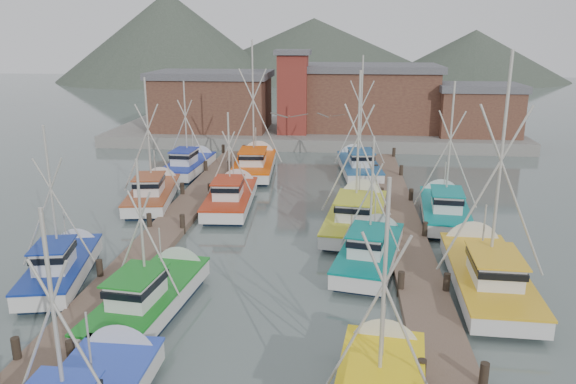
# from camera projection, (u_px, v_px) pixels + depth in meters

# --- Properties ---
(ground) EXTENTS (260.00, 260.00, 0.00)m
(ground) POSITION_uv_depth(u_px,v_px,m) (274.00, 273.00, 27.76)
(ground) COLOR #485754
(ground) RESTS_ON ground
(dock_left) EXTENTS (2.30, 46.00, 1.50)m
(dock_left) POSITION_uv_depth(u_px,v_px,m) (161.00, 236.00, 32.23)
(dock_left) COLOR brown
(dock_left) RESTS_ON ground
(dock_right) EXTENTS (2.30, 46.00, 1.50)m
(dock_right) POSITION_uv_depth(u_px,v_px,m) (408.00, 244.00, 30.92)
(dock_right) COLOR brown
(dock_right) RESTS_ON ground
(quay) EXTENTS (44.00, 16.00, 1.20)m
(quay) POSITION_uv_depth(u_px,v_px,m) (314.00, 132.00, 63.00)
(quay) COLOR gray
(quay) RESTS_ON ground
(shed_left) EXTENTS (12.72, 8.48, 6.20)m
(shed_left) POSITION_uv_depth(u_px,v_px,m) (212.00, 100.00, 61.09)
(shed_left) COLOR brown
(shed_left) RESTS_ON quay
(shed_center) EXTENTS (14.84, 9.54, 6.90)m
(shed_center) POSITION_uv_depth(u_px,v_px,m) (369.00, 96.00, 61.32)
(shed_center) COLOR brown
(shed_center) RESTS_ON quay
(shed_right) EXTENTS (8.48, 6.36, 5.20)m
(shed_right) POSITION_uv_depth(u_px,v_px,m) (477.00, 109.00, 57.65)
(shed_right) COLOR brown
(shed_right) RESTS_ON quay
(lookout_tower) EXTENTS (3.60, 3.60, 8.50)m
(lookout_tower) POSITION_uv_depth(u_px,v_px,m) (293.00, 91.00, 58.00)
(lookout_tower) COLOR maroon
(lookout_tower) RESTS_ON quay
(distant_hills) EXTENTS (175.00, 140.00, 42.00)m
(distant_hills) POSITION_uv_depth(u_px,v_px,m) (282.00, 78.00, 146.26)
(distant_hills) COLOR #475345
(distant_hills) RESTS_ON ground
(boat_4) EXTENTS (3.49, 8.63, 7.43)m
(boat_4) POSITION_uv_depth(u_px,v_px,m) (154.00, 295.00, 23.93)
(boat_4) COLOR black
(boat_4) RESTS_ON ground
(boat_5) EXTENTS (4.10, 8.67, 7.36)m
(boat_5) POSITION_uv_depth(u_px,v_px,m) (371.00, 250.00, 28.83)
(boat_5) COLOR black
(boat_5) RESTS_ON ground
(boat_6) EXTENTS (3.80, 7.98, 8.12)m
(boat_6) POSITION_uv_depth(u_px,v_px,m) (64.00, 265.00, 26.94)
(boat_6) COLOR black
(boat_6) RESTS_ON ground
(boat_7) EXTENTS (4.69, 9.96, 11.71)m
(boat_7) POSITION_uv_depth(u_px,v_px,m) (485.00, 272.00, 26.15)
(boat_7) COLOR black
(boat_7) RESTS_ON ground
(boat_8) EXTENTS (3.25, 9.10, 7.27)m
(boat_8) POSITION_uv_depth(u_px,v_px,m) (232.00, 196.00, 38.25)
(boat_8) COLOR black
(boat_8) RESTS_ON ground
(boat_9) EXTENTS (4.28, 10.31, 10.35)m
(boat_9) POSITION_uv_depth(u_px,v_px,m) (357.00, 214.00, 34.48)
(boat_9) COLOR black
(boat_9) RESTS_ON ground
(boat_10) EXTENTS (3.92, 9.00, 9.37)m
(boat_10) POSITION_uv_depth(u_px,v_px,m) (154.00, 193.00, 39.13)
(boat_10) COLOR black
(boat_10) RESTS_ON ground
(boat_11) EXTENTS (3.79, 8.92, 9.45)m
(boat_11) POSITION_uv_depth(u_px,v_px,m) (444.00, 208.00, 35.63)
(boat_11) COLOR black
(boat_11) RESTS_ON ground
(boat_12) EXTENTS (4.68, 10.17, 11.83)m
(boat_12) POSITION_uv_depth(u_px,v_px,m) (255.00, 164.00, 47.60)
(boat_12) COLOR black
(boat_12) RESTS_ON ground
(boat_13) EXTENTS (4.16, 9.44, 10.53)m
(boat_13) POSITION_uv_depth(u_px,v_px,m) (358.00, 165.00, 47.12)
(boat_13) COLOR black
(boat_13) RESTS_ON ground
(boat_14) EXTENTS (3.44, 8.55, 8.38)m
(boat_14) POSITION_uv_depth(u_px,v_px,m) (190.00, 165.00, 47.36)
(boat_14) COLOR black
(boat_14) RESTS_ON ground
(gull_near) EXTENTS (1.55, 0.65, 0.24)m
(gull_near) POSITION_uv_depth(u_px,v_px,m) (289.00, 116.00, 22.68)
(gull_near) COLOR gray
(gull_near) RESTS_ON ground
(gull_far) EXTENTS (1.49, 0.65, 0.24)m
(gull_far) POSITION_uv_depth(u_px,v_px,m) (331.00, 116.00, 29.47)
(gull_far) COLOR gray
(gull_far) RESTS_ON ground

